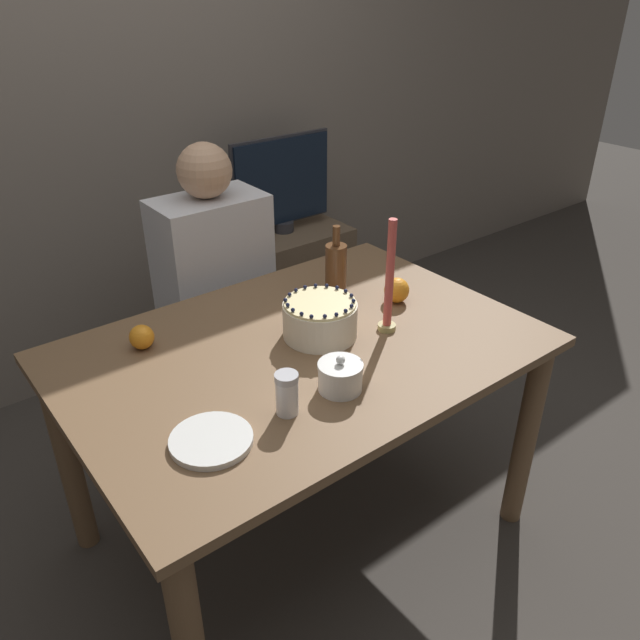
# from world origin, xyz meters

# --- Properties ---
(ground_plane) EXTENTS (12.00, 12.00, 0.00)m
(ground_plane) POSITION_xyz_m (0.00, 0.00, 0.00)
(ground_plane) COLOR #3D3833
(wall_behind) EXTENTS (8.00, 0.05, 2.60)m
(wall_behind) POSITION_xyz_m (0.00, 1.40, 1.30)
(wall_behind) COLOR slate
(wall_behind) RESTS_ON ground_plane
(dining_table) EXTENTS (1.35, 0.93, 0.75)m
(dining_table) POSITION_xyz_m (0.00, 0.00, 0.63)
(dining_table) COLOR brown
(dining_table) RESTS_ON ground_plane
(cake) EXTENTS (0.22, 0.22, 0.12)m
(cake) POSITION_xyz_m (0.08, 0.01, 0.80)
(cake) COLOR #EFE5CC
(cake) RESTS_ON dining_table
(sugar_bowl) EXTENTS (0.12, 0.12, 0.10)m
(sugar_bowl) POSITION_xyz_m (-0.05, -0.24, 0.79)
(sugar_bowl) COLOR silver
(sugar_bowl) RESTS_ON dining_table
(sugar_shaker) EXTENTS (0.06, 0.06, 0.11)m
(sugar_shaker) POSITION_xyz_m (-0.21, -0.23, 0.80)
(sugar_shaker) COLOR white
(sugar_shaker) RESTS_ON dining_table
(plate_stack) EXTENTS (0.19, 0.19, 0.02)m
(plate_stack) POSITION_xyz_m (-0.42, -0.22, 0.75)
(plate_stack) COLOR silver
(plate_stack) RESTS_ON dining_table
(candle) EXTENTS (0.06, 0.06, 0.35)m
(candle) POSITION_xyz_m (0.26, -0.09, 0.90)
(candle) COLOR tan
(candle) RESTS_ON dining_table
(bottle) EXTENTS (0.07, 0.07, 0.24)m
(bottle) POSITION_xyz_m (0.29, 0.20, 0.84)
(bottle) COLOR brown
(bottle) RESTS_ON dining_table
(orange_fruit_0) EXTENTS (0.07, 0.07, 0.07)m
(orange_fruit_0) POSITION_xyz_m (-0.37, 0.27, 0.78)
(orange_fruit_0) COLOR orange
(orange_fruit_0) RESTS_ON dining_table
(orange_fruit_1) EXTENTS (0.08, 0.08, 0.08)m
(orange_fruit_1) POSITION_xyz_m (0.41, 0.03, 0.79)
(orange_fruit_1) COLOR orange
(orange_fruit_1) RESTS_ON dining_table
(person_man_blue_shirt) EXTENTS (0.40, 0.34, 1.19)m
(person_man_blue_shirt) POSITION_xyz_m (0.09, 0.67, 0.52)
(person_man_blue_shirt) COLOR #473D33
(person_man_blue_shirt) RESTS_ON ground_plane
(side_cabinet) EXTENTS (0.61, 0.41, 0.57)m
(side_cabinet) POSITION_xyz_m (0.74, 1.15, 0.29)
(side_cabinet) COLOR brown
(side_cabinet) RESTS_ON ground_plane
(tv_monitor) EXTENTS (0.54, 0.10, 0.46)m
(tv_monitor) POSITION_xyz_m (0.74, 1.15, 0.81)
(tv_monitor) COLOR #2D2D33
(tv_monitor) RESTS_ON side_cabinet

